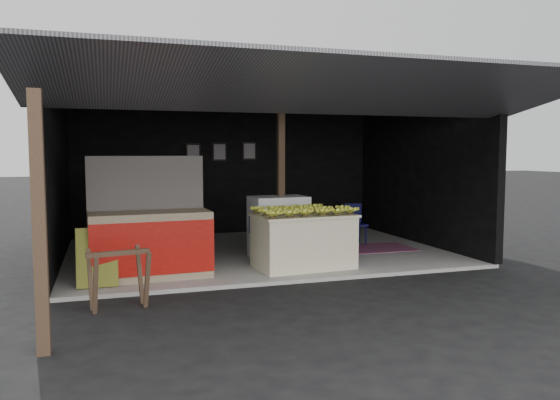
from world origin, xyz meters
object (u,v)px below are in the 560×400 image
object	(u,v)px
banana_table	(303,241)
sawhorse	(119,273)
plastic_chair	(354,220)
neighbor_stall	(150,241)
white_crate	(279,227)
water_barrel	(340,247)

from	to	relation	value
banana_table	sawhorse	bearing A→B (deg)	-158.94
sawhorse	plastic_chair	xyz separation A→B (m)	(4.68, 3.21, 0.07)
neighbor_stall	plastic_chair	size ratio (longest dim) A/B	2.21
neighbor_stall	plastic_chair	distance (m)	4.55
banana_table	neighbor_stall	xyz separation A→B (m)	(-2.41, 0.07, 0.10)
neighbor_stall	sawhorse	size ratio (longest dim) A/B	2.39
white_crate	plastic_chair	world-z (taller)	white_crate
banana_table	plastic_chair	xyz separation A→B (m)	(1.78, 1.84, 0.04)
banana_table	water_barrel	bearing A→B (deg)	14.14
neighbor_stall	sawhorse	xyz separation A→B (m)	(-0.49, -1.44, -0.14)
neighbor_stall	plastic_chair	xyz separation A→B (m)	(4.19, 1.77, -0.06)
neighbor_stall	water_barrel	xyz separation A→B (m)	(3.17, 0.19, -0.28)
white_crate	water_barrel	world-z (taller)	white_crate
plastic_chair	sawhorse	bearing A→B (deg)	-144.51
plastic_chair	white_crate	bearing A→B (deg)	-154.19
banana_table	neighbor_stall	world-z (taller)	neighbor_stall
white_crate	water_barrel	distance (m)	1.16
banana_table	water_barrel	size ratio (longest dim) A/B	3.22
sawhorse	water_barrel	world-z (taller)	sawhorse
neighbor_stall	sawhorse	world-z (taller)	neighbor_stall
water_barrel	sawhorse	bearing A→B (deg)	-156.07
water_barrel	plastic_chair	bearing A→B (deg)	57.27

